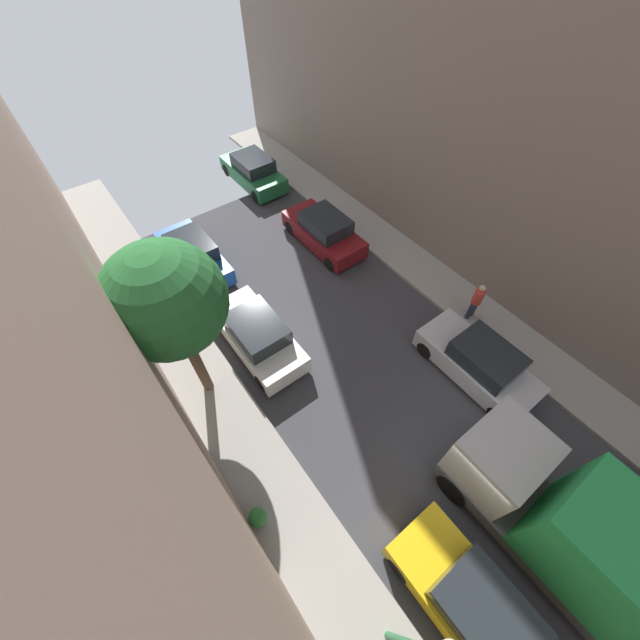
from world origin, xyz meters
The scene contains 13 objects.
ground centered at (0.00, 0.00, 0.00)m, with size 32.00×32.00×0.00m, color #38383D.
sidewalk_left centered at (-5.00, 0.00, 0.07)m, with size 2.00×44.00×0.15m, color gray.
sidewalk_right centered at (5.00, 0.00, 0.07)m, with size 2.00×44.00×0.15m, color gray.
parked_car_left_1 centered at (-2.70, -2.32, 0.72)m, with size 1.78×4.20×1.57m.
parked_car_left_2 centered at (-2.70, 7.36, 0.72)m, with size 1.78×4.20×1.57m.
parked_car_left_3 centered at (-2.70, 12.62, 0.72)m, with size 1.78×4.20×1.57m.
parked_car_right_2 centered at (2.70, 1.86, 0.72)m, with size 1.78×4.20×1.57m.
parked_car_right_3 centered at (2.70, 10.50, 0.72)m, with size 1.78×4.20×1.57m.
parked_car_right_4 centered at (2.70, 16.71, 0.72)m, with size 1.78×4.20×1.57m.
delivery_truck centered at (0.00, -3.08, 1.79)m, with size 2.26×6.60×3.38m.
pedestrian centered at (4.53, 3.56, 1.07)m, with size 0.40×0.36×1.72m.
street_tree_0 centered at (-4.98, 6.94, 4.59)m, with size 3.08×3.08×6.02m.
potted_plant_3 centered at (-5.74, 2.36, 0.56)m, with size 0.50×0.50×0.74m.
Camera 1 is at (-5.55, -0.13, 11.59)m, focal length 20.92 mm.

